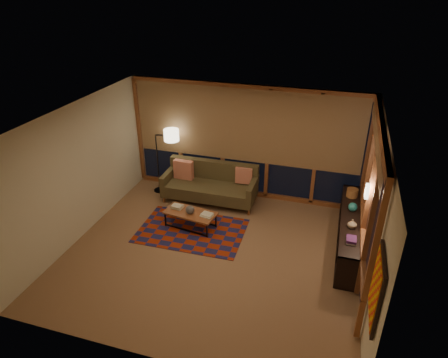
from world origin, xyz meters
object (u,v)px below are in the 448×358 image
(bookshelf, at_px, (349,232))
(coffee_table, at_px, (191,219))
(floor_lamp, at_px, (158,161))
(sofa, at_px, (210,184))

(bookshelf, bearing_deg, coffee_table, -174.92)
(coffee_table, relative_size, floor_lamp, 0.67)
(sofa, relative_size, coffee_table, 1.99)
(sofa, height_order, floor_lamp, floor_lamp)
(sofa, bearing_deg, floor_lamp, 174.44)
(sofa, distance_m, floor_lamp, 1.41)
(floor_lamp, distance_m, bookshelf, 4.66)
(sofa, distance_m, bookshelf, 3.30)
(coffee_table, bearing_deg, floor_lamp, 144.21)
(coffee_table, distance_m, bookshelf, 3.23)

